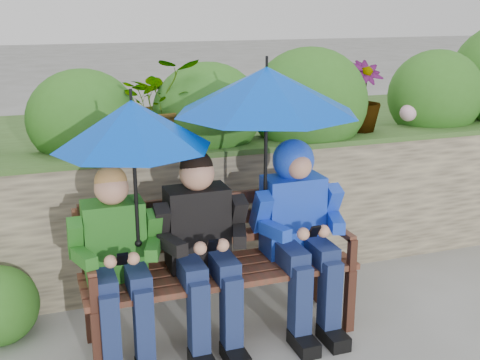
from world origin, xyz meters
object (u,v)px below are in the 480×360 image
object	(u,v)px
boy_left	(118,256)
umbrella_left	(132,124)
boy_right	(299,221)
boy_middle	(202,242)
park_bench	(217,257)
umbrella_right	(266,90)

from	to	relation	value
boy_left	umbrella_left	distance (m)	0.76
boy_right	umbrella_left	bearing A→B (deg)	-179.63
boy_middle	boy_right	size ratio (longest dim) A/B	0.99
park_bench	umbrella_right	world-z (taller)	umbrella_right
boy_left	boy_right	distance (m)	1.14
boy_left	boy_right	world-z (taller)	boy_right
boy_middle	boy_right	distance (m)	0.64
boy_left	umbrella_left	xyz separation A→B (m)	(0.12, 0.00, 0.76)
boy_right	boy_middle	bearing A→B (deg)	-178.91
boy_middle	umbrella_right	size ratio (longest dim) A/B	1.06
umbrella_right	umbrella_left	bearing A→B (deg)	-175.06
park_bench	umbrella_left	distance (m)	1.02
boy_left	umbrella_right	distance (m)	1.29
boy_middle	umbrella_left	bearing A→B (deg)	179.16
boy_right	umbrella_left	xyz separation A→B (m)	(-1.02, -0.01, 0.68)
park_bench	umbrella_left	bearing A→B (deg)	-170.87
park_bench	boy_left	xyz separation A→B (m)	(-0.62, -0.08, 0.13)
umbrella_right	park_bench	bearing A→B (deg)	178.15
umbrella_left	boy_middle	bearing A→B (deg)	-0.84
park_bench	umbrella_left	world-z (taller)	umbrella_left
boy_left	umbrella_left	world-z (taller)	umbrella_left
park_bench	boy_right	distance (m)	0.56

